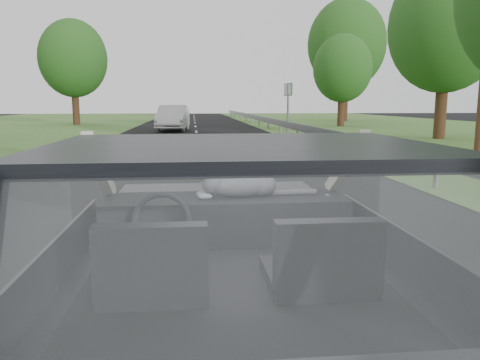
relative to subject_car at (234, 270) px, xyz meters
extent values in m
cube|color=black|center=(0.00, 0.00, 0.00)|extent=(1.80, 4.00, 1.45)
cube|color=black|center=(0.00, 0.62, 0.12)|extent=(1.58, 0.45, 0.30)
cube|color=black|center=(-0.40, -0.29, 0.16)|extent=(0.50, 0.72, 0.42)
cube|color=black|center=(0.40, -0.29, 0.16)|extent=(0.50, 0.72, 0.42)
torus|color=black|center=(-0.40, 0.33, 0.20)|extent=(0.36, 0.36, 0.04)
ellipsoid|color=slate|center=(0.10, 0.62, 0.37)|extent=(0.64, 0.27, 0.28)
cube|color=gray|center=(4.30, 10.00, -0.15)|extent=(0.05, 90.00, 0.32)
imported|color=silver|center=(-1.33, 25.38, 0.02)|extent=(2.12, 4.65, 1.49)
cube|color=#166831|center=(4.66, 21.34, 0.57)|extent=(0.30, 1.04, 2.59)
camera|label=1|loc=(-0.21, -2.40, 0.89)|focal=35.00mm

